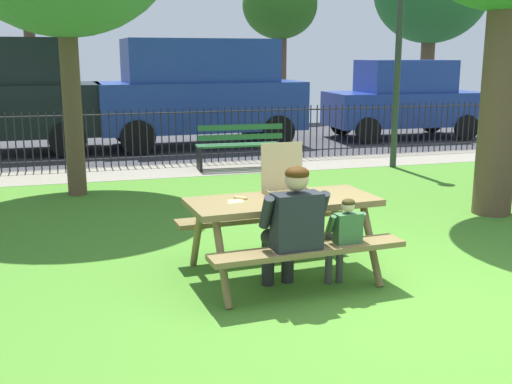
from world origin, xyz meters
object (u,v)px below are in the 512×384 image
park_bench_center (239,147)px  lamp_post_walkway (400,21)px  pizza_box_open (288,185)px  pizza_slice_on_table (237,200)px  parked_car_center (404,99)px  far_tree_center (280,8)px  child_at_table (344,234)px  picnic_table_foreground (283,216)px  adult_at_table (292,225)px  parked_car_left (200,90)px

park_bench_center → lamp_post_walkway: 3.74m
pizza_box_open → pizza_slice_on_table: size_ratio=2.11×
park_bench_center → parked_car_center: 6.08m
lamp_post_walkway → far_tree_center: (0.79, 9.47, 0.90)m
child_at_table → park_bench_center: bearing=84.2°
pizza_slice_on_table → parked_car_center: size_ratio=0.06×
child_at_table → pizza_box_open: bearing=116.0°
far_tree_center → picnic_table_foreground: bearing=-108.0°
adult_at_table → pizza_slice_on_table: bearing=122.5°
park_bench_center → picnic_table_foreground: bearing=-100.4°
lamp_post_walkway → far_tree_center: 9.54m
pizza_slice_on_table → adult_at_table: size_ratio=0.20×
picnic_table_foreground → park_bench_center: park_bench_center is taller
picnic_table_foreground → far_tree_center: far_tree_center is taller
adult_at_table → child_at_table: bearing=1.3°
park_bench_center → lamp_post_walkway: (2.89, -0.64, 2.30)m
pizza_box_open → far_tree_center: far_tree_center is taller
far_tree_center → adult_at_table: bearing=-107.7°
parked_car_left → adult_at_table: bearing=-96.1°
pizza_box_open → parked_car_left: (0.82, 8.71, 0.44)m
parked_car_center → child_at_table: bearing=-121.8°
parked_car_left → pizza_slice_on_table: bearing=-98.8°
adult_at_table → park_bench_center: size_ratio=0.74×
picnic_table_foreground → pizza_slice_on_table: size_ratio=8.16×
picnic_table_foreground → parked_car_center: size_ratio=0.48×
adult_at_table → lamp_post_walkway: size_ratio=0.26×
lamp_post_walkway → far_tree_center: size_ratio=0.93×
child_at_table → far_tree_center: size_ratio=0.18×
picnic_table_foreground → parked_car_center: parked_car_center is taller
lamp_post_walkway → far_tree_center: bearing=85.2°
lamp_post_walkway → pizza_box_open: bearing=-127.8°
picnic_table_foreground → far_tree_center: (4.72, 14.55, 3.02)m
parked_car_left → far_tree_center: 7.22m
pizza_slice_on_table → pizza_box_open: bearing=10.4°
parked_car_left → parked_car_center: bearing=-0.0°
parked_car_left → lamp_post_walkway: bearing=-51.5°
pizza_slice_on_table → picnic_table_foreground: bearing=-6.6°
child_at_table → lamp_post_walkway: size_ratio=0.19×
park_bench_center → far_tree_center: far_tree_center is taller
picnic_table_foreground → pizza_box_open: (0.10, 0.15, 0.27)m
pizza_box_open → lamp_post_walkway: size_ratio=0.11×
pizza_slice_on_table → park_bench_center: size_ratio=0.14×
parked_car_left → far_tree_center: size_ratio=0.99×
parked_car_left → parked_car_center: (5.30, -0.00, -0.29)m
picnic_table_foreground → adult_at_table: 0.52m
pizza_slice_on_table → parked_car_left: (1.36, 8.81, 0.53)m
picnic_table_foreground → pizza_slice_on_table: bearing=173.4°
park_bench_center → child_at_table: bearing=-95.8°
lamp_post_walkway → parked_car_center: lamp_post_walkway is taller
picnic_table_foreground → adult_at_table: bearing=-99.2°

